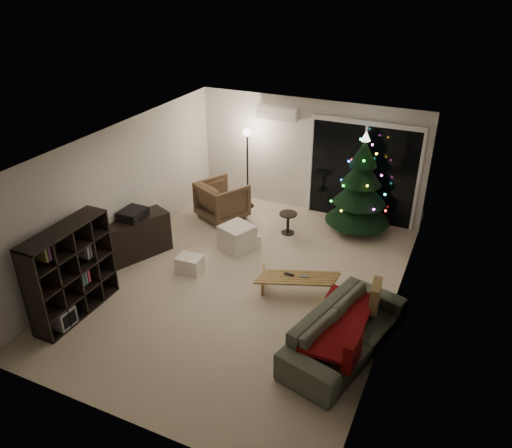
{
  "coord_description": "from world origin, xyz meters",
  "views": [
    {
      "loc": [
        3.19,
        -6.47,
        5.02
      ],
      "look_at": [
        0.1,
        0.3,
        1.05
      ],
      "focal_mm": 35.0,
      "sensor_mm": 36.0,
      "label": 1
    }
  ],
  "objects_px": {
    "sofa": "(345,332)",
    "christmas_tree": "(361,183)",
    "media_cabinet": "(136,237)",
    "coffee_table": "(297,287)",
    "bookshelf": "(62,269)",
    "armchair": "(222,200)"
  },
  "relations": [
    {
      "from": "coffee_table",
      "to": "sofa",
      "type": "bearing_deg",
      "value": -61.35
    },
    {
      "from": "coffee_table",
      "to": "christmas_tree",
      "type": "xyz_separation_m",
      "value": [
        0.31,
        2.71,
        0.86
      ]
    },
    {
      "from": "bookshelf",
      "to": "media_cabinet",
      "type": "relative_size",
      "value": 1.2
    },
    {
      "from": "armchair",
      "to": "christmas_tree",
      "type": "xyz_separation_m",
      "value": [
        2.8,
        0.65,
        0.65
      ]
    },
    {
      "from": "sofa",
      "to": "coffee_table",
      "type": "relative_size",
      "value": 1.75
    },
    {
      "from": "media_cabinet",
      "to": "armchair",
      "type": "height_order",
      "value": "armchair"
    },
    {
      "from": "bookshelf",
      "to": "media_cabinet",
      "type": "bearing_deg",
      "value": 69.55
    },
    {
      "from": "bookshelf",
      "to": "media_cabinet",
      "type": "xyz_separation_m",
      "value": [
        0.0,
        1.82,
        -0.37
      ]
    },
    {
      "from": "media_cabinet",
      "to": "coffee_table",
      "type": "relative_size",
      "value": 0.99
    },
    {
      "from": "bookshelf",
      "to": "armchair",
      "type": "distance_m",
      "value": 3.96
    },
    {
      "from": "sofa",
      "to": "coffee_table",
      "type": "height_order",
      "value": "sofa"
    },
    {
      "from": "coffee_table",
      "to": "christmas_tree",
      "type": "relative_size",
      "value": 0.61
    },
    {
      "from": "sofa",
      "to": "christmas_tree",
      "type": "bearing_deg",
      "value": 26.12
    },
    {
      "from": "coffee_table",
      "to": "bookshelf",
      "type": "bearing_deg",
      "value": -171.73
    },
    {
      "from": "bookshelf",
      "to": "christmas_tree",
      "type": "distance_m",
      "value": 5.76
    },
    {
      "from": "bookshelf",
      "to": "coffee_table",
      "type": "distance_m",
      "value": 3.75
    },
    {
      "from": "bookshelf",
      "to": "armchair",
      "type": "xyz_separation_m",
      "value": [
        0.75,
        3.88,
        -0.34
      ]
    },
    {
      "from": "coffee_table",
      "to": "media_cabinet",
      "type": "bearing_deg",
      "value": 158.85
    },
    {
      "from": "media_cabinet",
      "to": "sofa",
      "type": "height_order",
      "value": "media_cabinet"
    },
    {
      "from": "armchair",
      "to": "bookshelf",
      "type": "bearing_deg",
      "value": 105.45
    },
    {
      "from": "sofa",
      "to": "christmas_tree",
      "type": "height_order",
      "value": "christmas_tree"
    },
    {
      "from": "media_cabinet",
      "to": "christmas_tree",
      "type": "xyz_separation_m",
      "value": [
        3.55,
        2.7,
        0.67
      ]
    }
  ]
}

